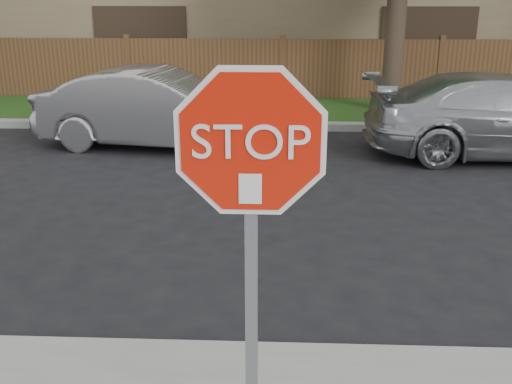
{
  "coord_description": "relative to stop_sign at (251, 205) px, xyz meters",
  "views": [
    {
      "loc": [
        -0.0,
        -4.22,
        2.84
      ],
      "look_at": [
        -0.15,
        -0.9,
        1.7
      ],
      "focal_mm": 42.0,
      "sensor_mm": 36.0,
      "label": 1
    }
  ],
  "objects": [
    {
      "name": "far_curb",
      "position": [
        0.15,
        9.63,
        -1.75
      ],
      "size": [
        70.0,
        0.3,
        0.15
      ],
      "primitive_type": "cube",
      "color": "gray",
      "rests_on": "ground"
    },
    {
      "name": "sedan_right",
      "position": [
        4.09,
        7.74,
        -1.12
      ],
      "size": [
        4.96,
        2.1,
        1.43
      ],
      "primitive_type": "imported",
      "rotation": [
        0.0,
        0.0,
        1.59
      ],
      "color": "#ADB0B5",
      "rests_on": "ground"
    },
    {
      "name": "ground",
      "position": [
        0.15,
        1.48,
        -1.83
      ],
      "size": [
        90.0,
        90.0,
        0.0
      ],
      "primitive_type": "plane",
      "color": "black",
      "rests_on": "ground"
    },
    {
      "name": "fence",
      "position": [
        0.15,
        12.88,
        -1.03
      ],
      "size": [
        70.0,
        0.12,
        1.6
      ],
      "primitive_type": "cube",
      "color": "#51341C",
      "rests_on": "ground"
    },
    {
      "name": "grass_strip",
      "position": [
        0.15,
        11.28,
        -1.77
      ],
      "size": [
        70.0,
        3.0,
        0.12
      ],
      "primitive_type": "cube",
      "color": "#1E4714",
      "rests_on": "ground"
    },
    {
      "name": "stop_sign",
      "position": [
        0.0,
        0.0,
        0.0
      ],
      "size": [
        1.01,
        0.13,
        2.55
      ],
      "color": "gray",
      "rests_on": "sidewalk_near"
    },
    {
      "name": "sedan_left",
      "position": [
        -2.12,
        8.08,
        -1.11
      ],
      "size": [
        4.57,
        2.17,
        1.45
      ],
      "primitive_type": "imported",
      "rotation": [
        0.0,
        0.0,
        1.42
      ],
      "color": "#A8A8AD",
      "rests_on": "ground"
    }
  ]
}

